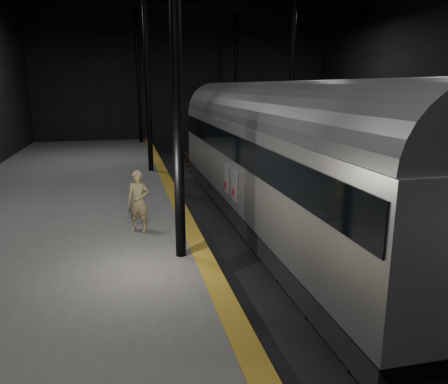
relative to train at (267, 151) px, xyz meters
name	(u,v)px	position (x,y,z in m)	size (l,w,h in m)	color
ground	(270,232)	(0.00, -0.50, -2.96)	(44.00, 44.00, 0.00)	black
platform_left	(55,234)	(-7.50, -0.50, -2.46)	(9.00, 43.80, 1.00)	#4C4C4A
platform_right	(446,207)	(7.50, -0.50, -2.46)	(9.00, 43.80, 1.00)	#4C4C4A
tactile_strip	(182,212)	(-3.25, -0.50, -1.96)	(0.50, 43.80, 0.01)	#8D6119
track	(270,230)	(0.00, -0.50, -2.89)	(2.40, 43.00, 0.24)	#3F3328
train	(267,151)	(0.00, 0.00, 0.00)	(2.97, 19.86, 5.31)	#A9ABB1
woman	(138,201)	(-4.77, -2.23, -1.04)	(0.67, 0.44, 1.85)	#9D8E60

